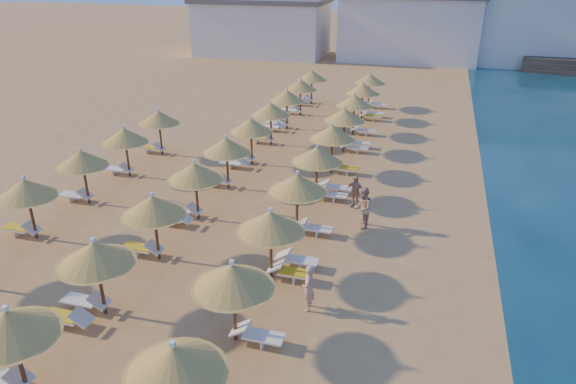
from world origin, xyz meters
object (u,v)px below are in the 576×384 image
(beachgoer_a, at_px, (308,288))
(beachgoer_b, at_px, (363,208))
(parasol_row_west, at_px, (212,159))
(beachgoer_c, at_px, (355,192))
(parasol_row_east, at_px, (308,169))

(beachgoer_a, distance_m, beachgoer_b, 6.22)
(parasol_row_west, distance_m, beachgoer_a, 9.28)
(beachgoer_b, bearing_deg, parasol_row_west, -99.29)
(parasol_row_west, bearing_deg, beachgoer_a, -46.84)
(parasol_row_west, distance_m, beachgoer_c, 6.76)
(parasol_row_east, relative_size, beachgoer_b, 22.28)
(parasol_row_east, height_order, parasol_row_west, same)
(beachgoer_b, xyz_separation_m, beachgoer_c, (-0.65, 1.90, -0.14))
(beachgoer_a, bearing_deg, parasol_row_west, -145.81)
(parasol_row_west, xyz_separation_m, beachgoer_a, (6.28, -6.69, -1.39))
(parasol_row_west, height_order, beachgoer_b, parasol_row_west)
(beachgoer_a, xyz_separation_m, beachgoer_b, (0.83, 6.16, 0.10))
(beachgoer_b, bearing_deg, parasol_row_east, -106.68)
(parasol_row_west, height_order, beachgoer_a, parasol_row_west)
(beachgoer_c, bearing_deg, parasol_row_east, -124.47)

